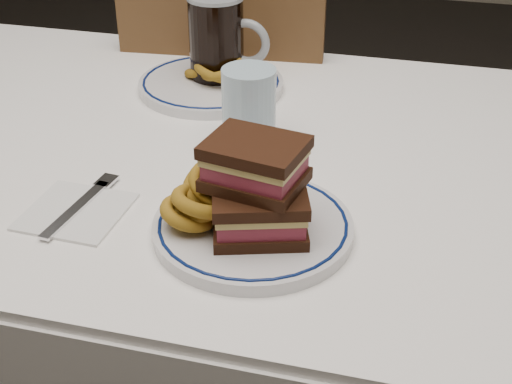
% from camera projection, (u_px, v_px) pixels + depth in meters
% --- Properties ---
extents(dining_table, '(1.27, 0.87, 0.75)m').
position_uv_depth(dining_table, '(179.00, 196.00, 1.17)').
color(dining_table, white).
rests_on(dining_table, floor).
extents(chair_far, '(0.44, 0.44, 0.89)m').
position_uv_depth(chair_far, '(234.00, 147.00, 1.66)').
color(chair_far, '#482C17').
rests_on(chair_far, floor).
extents(main_plate, '(0.25, 0.25, 0.02)m').
position_uv_depth(main_plate, '(253.00, 227.00, 0.89)').
color(main_plate, silver).
rests_on(main_plate, dining_table).
extents(reuben_sandwich, '(0.14, 0.13, 0.12)m').
position_uv_depth(reuben_sandwich, '(257.00, 188.00, 0.84)').
color(reuben_sandwich, black).
rests_on(reuben_sandwich, main_plate).
extents(onion_rings_main, '(0.11, 0.11, 0.10)m').
position_uv_depth(onion_rings_main, '(205.00, 199.00, 0.87)').
color(onion_rings_main, brown).
rests_on(onion_rings_main, main_plate).
extents(ketchup_ramekin, '(0.06, 0.06, 0.04)m').
position_uv_depth(ketchup_ramekin, '(253.00, 178.00, 0.94)').
color(ketchup_ramekin, silver).
rests_on(ketchup_ramekin, main_plate).
extents(beer_mug, '(0.15, 0.10, 0.16)m').
position_uv_depth(beer_mug, '(218.00, 41.00, 1.25)').
color(beer_mug, black).
rests_on(beer_mug, dining_table).
extents(water_glass, '(0.08, 0.08, 0.13)m').
position_uv_depth(water_glass, '(249.00, 110.00, 1.06)').
color(water_glass, '#A7C6D7').
rests_on(water_glass, dining_table).
extents(far_plate, '(0.26, 0.26, 0.02)m').
position_uv_depth(far_plate, '(211.00, 84.00, 1.27)').
color(far_plate, silver).
rests_on(far_plate, dining_table).
extents(onion_rings_far, '(0.12, 0.10, 0.06)m').
position_uv_depth(onion_rings_far, '(215.00, 71.00, 1.26)').
color(onion_rings_far, brown).
rests_on(onion_rings_far, far_plate).
extents(napkin_fork, '(0.13, 0.17, 0.01)m').
position_uv_depth(napkin_fork, '(77.00, 210.00, 0.93)').
color(napkin_fork, white).
rests_on(napkin_fork, dining_table).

